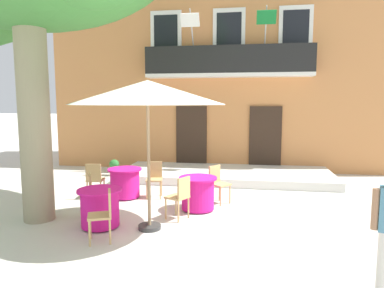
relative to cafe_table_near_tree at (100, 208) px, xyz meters
The scene contains 14 objects.
ground_plane 2.33m from the cafe_table_near_tree, 28.22° to the left, with size 120.00×120.00×0.00m, color beige.
building_facade 9.00m from the cafe_table_near_tree, 75.11° to the left, with size 13.00×5.09×7.50m.
entrance_step_platform 5.25m from the cafe_table_near_tree, 65.85° to the left, with size 6.67×2.60×0.25m, color silver.
cafe_table_near_tree is the anchor object (origin of this frame).
cafe_chair_near_tree_0 0.77m from the cafe_table_near_tree, 61.08° to the right, with size 0.52×0.52×0.91m.
cafe_chair_near_tree_1 0.77m from the cafe_table_near_tree, 120.80° to the left, with size 0.53×0.53×0.91m.
cafe_table_middle 2.22m from the cafe_table_near_tree, 38.50° to the left, with size 0.86×0.86×0.76m.
cafe_chair_middle_0 1.62m from the cafe_table_near_tree, 25.11° to the left, with size 0.54×0.54×0.91m.
cafe_chair_middle_1 2.95m from the cafe_table_near_tree, 43.47° to the left, with size 0.56×0.56×0.91m.
cafe_table_front 2.13m from the cafe_table_near_tree, 96.72° to the left, with size 0.86×0.86×0.76m.
cafe_chair_front_0 2.16m from the cafe_table_near_tree, 116.99° to the left, with size 0.46×0.46×0.91m.
cafe_chair_front_1 2.36m from the cafe_table_near_tree, 78.31° to the left, with size 0.46×0.46×0.91m.
cafe_umbrella 2.43m from the cafe_table_near_tree, ahead, with size 2.90×2.90×2.85m.
ground_planter_left 4.90m from the cafe_table_near_tree, 108.28° to the left, with size 0.32×0.32×0.54m.
Camera 1 is at (0.79, -7.36, 2.45)m, focal length 32.69 mm.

